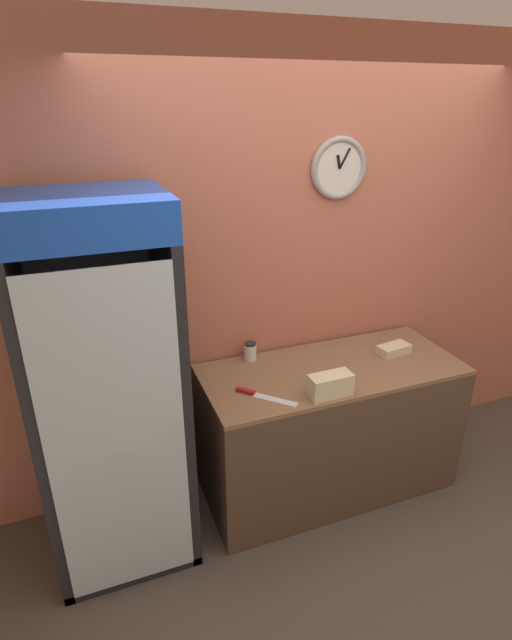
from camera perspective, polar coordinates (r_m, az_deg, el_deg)
ground_plane at (r=3.00m, az=16.82°, el=-27.88°), size 14.00×14.00×0.00m
wall_back at (r=3.11m, az=5.87°, el=5.80°), size 5.20×0.09×2.70m
prep_counter at (r=3.23m, az=8.24°, el=-12.10°), size 1.55×0.67×0.86m
beverage_cooler at (r=2.61m, az=-16.87°, el=-5.78°), size 0.71×0.68×1.96m
sandwich_stack_bottom at (r=2.72m, az=8.45°, el=-7.92°), size 0.24×0.11×0.06m
sandwich_stack_middle at (r=2.69m, az=8.52°, el=-6.80°), size 0.24×0.11×0.06m
sandwich_flat_left at (r=3.22m, az=15.47°, el=-3.25°), size 0.22×0.13×0.06m
chefs_knife at (r=2.69m, az=0.19°, el=-8.54°), size 0.27×0.27×0.02m
condiment_jar at (r=3.03m, az=-0.67°, el=-3.59°), size 0.08×0.08×0.11m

